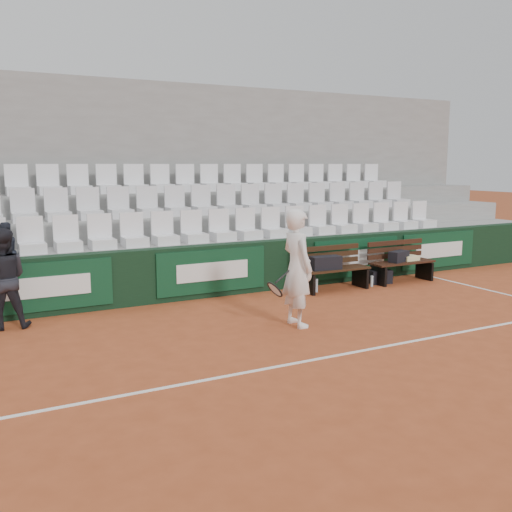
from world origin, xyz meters
The scene contains 21 objects.
ground centered at (0.00, 0.00, 0.00)m, with size 80.00×80.00×0.00m, color #AA4A26.
court_baseline centered at (0.00, 0.00, 0.00)m, with size 18.00×0.06×0.01m, color white.
back_barrier centered at (0.07, 3.99, 0.50)m, with size 18.00×0.34×1.00m.
grandstand_tier_front centered at (0.00, 4.62, 0.50)m, with size 18.00×0.95×1.00m, color #999896.
grandstand_tier_mid centered at (0.00, 5.58, 0.72)m, with size 18.00×0.95×1.45m, color #989895.
grandstand_tier_back centered at (0.00, 6.53, 0.95)m, with size 18.00×0.95×1.90m, color gray.
grandstand_rear_wall centered at (0.00, 7.15, 2.20)m, with size 18.00×0.30×4.40m, color gray.
seat_row_front centered at (0.00, 4.45, 1.31)m, with size 11.90×0.44×0.63m, color white.
seat_row_mid centered at (0.00, 5.40, 1.77)m, with size 11.90×0.44×0.63m, color silver.
seat_row_back centered at (0.00, 6.35, 2.21)m, with size 11.90×0.44×0.63m, color silver.
bench_left centered at (2.26, 3.32, 0.23)m, with size 1.50×0.56×0.45m, color #321C0F.
bench_right centered at (4.02, 3.30, 0.23)m, with size 1.50×0.56×0.45m, color #33190F.
sports_bag_left centered at (2.02, 3.30, 0.58)m, with size 0.62×0.27×0.27m, color black.
sports_bag_right centered at (3.93, 3.32, 0.57)m, with size 0.50×0.23×0.23m, color black.
towel centered at (4.24, 3.34, 0.50)m, with size 0.37×0.27×0.10m, color beige.
sports_bag_ground centered at (3.50, 3.41, 0.14)m, with size 0.47×0.29×0.29m, color black.
water_bottle_near centered at (1.83, 3.34, 0.14)m, with size 0.08×0.08×0.27m, color silver.
water_bottle_far centered at (3.14, 3.23, 0.11)m, with size 0.06×0.06×0.23m, color silver.
tennis_player centered at (0.24, 1.49, 0.92)m, with size 0.72×0.68×1.85m.
ball_kid centered at (-3.86, 3.45, 0.78)m, with size 0.76×0.59×1.56m, color black.
spectator_c centered at (-3.73, 4.50, 1.50)m, with size 0.49×0.38×1.00m, color #1E232E.
Camera 1 is at (-4.38, -5.95, 2.53)m, focal length 40.00 mm.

